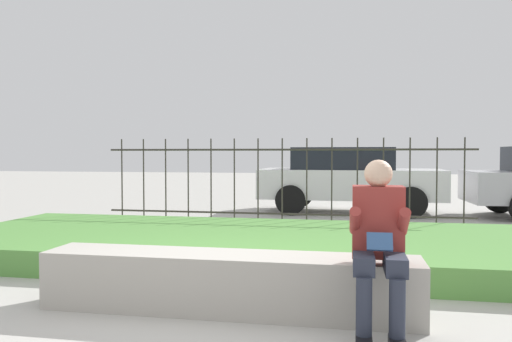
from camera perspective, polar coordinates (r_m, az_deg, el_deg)
name	(u,v)px	position (r m, az deg, el deg)	size (l,w,h in m)	color
ground_plane	(214,311)	(4.41, -4.78, -15.63)	(60.00, 60.00, 0.00)	#B2AFA8
stone_bench	(228,286)	(4.32, -3.23, -12.97)	(3.18, 0.52, 0.49)	#ADA89E
person_seated_reader	(379,238)	(3.81, 13.83, -7.46)	(0.42, 0.73, 1.29)	black
grass_berm	(261,245)	(6.52, 0.59, -8.51)	(8.21, 3.12, 0.29)	#569342
iron_fence	(282,184)	(8.42, 3.01, -1.46)	(6.21, 0.03, 1.60)	#332D28
car_parked_center	(348,178)	(11.57, 10.53, -0.78)	(4.09, 1.92, 1.48)	silver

